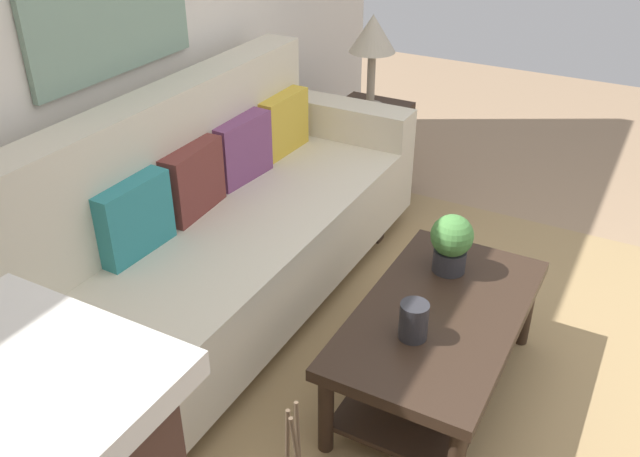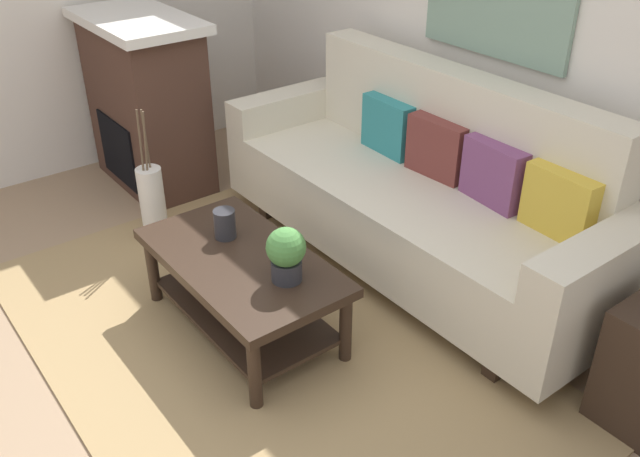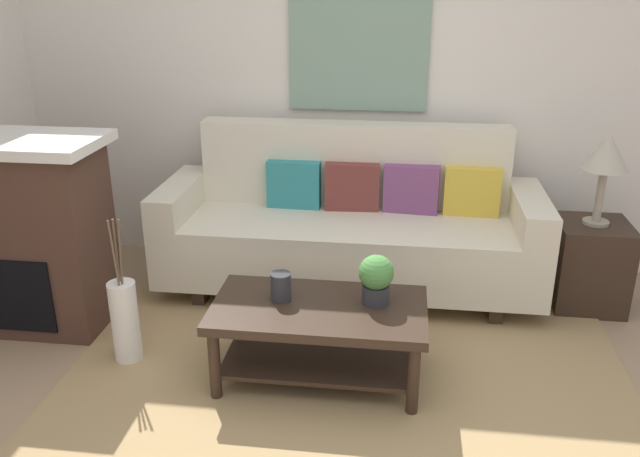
% 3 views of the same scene
% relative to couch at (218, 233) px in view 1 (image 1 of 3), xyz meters
% --- Properties ---
extents(ground_plane, '(8.99, 8.99, 0.00)m').
position_rel_couch_xyz_m(ground_plane, '(0.08, -1.61, -0.43)').
color(ground_plane, '#9E7F60').
extents(wall_back, '(4.99, 0.10, 2.70)m').
position_rel_couch_xyz_m(wall_back, '(0.08, 0.54, 0.92)').
color(wall_back, silver).
rests_on(wall_back, ground_plane).
extents(area_rug, '(2.99, 1.88, 0.01)m').
position_rel_couch_xyz_m(area_rug, '(0.08, -1.11, -0.43)').
color(area_rug, '#A38456').
rests_on(area_rug, ground_plane).
extents(couch, '(2.47, 0.84, 1.08)m').
position_rel_couch_xyz_m(couch, '(0.00, 0.00, 0.00)').
color(couch, beige).
rests_on(couch, ground_plane).
extents(throw_pillow_teal, '(0.36, 0.13, 0.32)m').
position_rel_couch_xyz_m(throw_pillow_teal, '(-0.39, 0.12, 0.25)').
color(throw_pillow_teal, teal).
rests_on(throw_pillow_teal, couch).
extents(throw_pillow_maroon, '(0.37, 0.14, 0.32)m').
position_rel_couch_xyz_m(throw_pillow_maroon, '(-0.00, 0.12, 0.25)').
color(throw_pillow_maroon, brown).
rests_on(throw_pillow_maroon, couch).
extents(throw_pillow_plum, '(0.37, 0.15, 0.32)m').
position_rel_couch_xyz_m(throw_pillow_plum, '(0.39, 0.12, 0.25)').
color(throw_pillow_plum, '#7A4270').
rests_on(throw_pillow_plum, couch).
extents(throw_pillow_mustard, '(0.36, 0.14, 0.32)m').
position_rel_couch_xyz_m(throw_pillow_mustard, '(0.79, 0.12, 0.25)').
color(throw_pillow_mustard, gold).
rests_on(throw_pillow_mustard, couch).
extents(coffee_table, '(1.10, 0.60, 0.43)m').
position_rel_couch_xyz_m(coffee_table, '(-0.06, -1.11, -0.12)').
color(coffee_table, '#332319').
rests_on(coffee_table, ground_plane).
extents(tabletop_vase, '(0.11, 0.11, 0.15)m').
position_rel_couch_xyz_m(tabletop_vase, '(-0.26, -1.08, 0.07)').
color(tabletop_vase, '#2D2D33').
rests_on(tabletop_vase, coffee_table).
extents(potted_plant_tabletop, '(0.18, 0.18, 0.26)m').
position_rel_couch_xyz_m(potted_plant_tabletop, '(0.22, -1.05, 0.14)').
color(potted_plant_tabletop, '#2D2D33').
rests_on(potted_plant_tabletop, coffee_table).
extents(side_table, '(0.44, 0.44, 0.56)m').
position_rel_couch_xyz_m(side_table, '(1.54, -0.06, -0.15)').
color(side_table, '#332319').
rests_on(side_table, ground_plane).
extents(table_lamp, '(0.28, 0.28, 0.57)m').
position_rel_couch_xyz_m(table_lamp, '(1.54, -0.06, 0.56)').
color(table_lamp, gray).
rests_on(table_lamp, side_table).
extents(floor_vase_branch_a, '(0.02, 0.03, 0.36)m').
position_rel_couch_xyz_m(floor_vase_branch_a, '(-1.11, -1.08, 0.22)').
color(floor_vase_branch_a, brown).
rests_on(floor_vase_branch_a, floor_vase).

